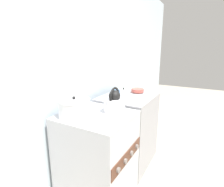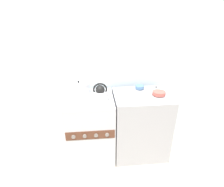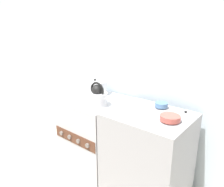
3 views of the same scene
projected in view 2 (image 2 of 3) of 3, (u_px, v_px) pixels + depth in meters
name	position (u px, v px, depth m)	size (l,w,h in m)	color
ground_plane	(93.00, 169.00, 2.22)	(12.00, 12.00, 0.00)	#B2A893
wall_back	(88.00, 59.00, 2.33)	(7.00, 0.06, 2.50)	silver
stove	(91.00, 127.00, 2.32)	(0.59, 0.64, 0.86)	#B2B2B7
counter	(140.00, 124.00, 2.36)	(0.70, 0.58, 0.88)	#99999E
kettle	(100.00, 95.00, 2.02)	(0.24, 0.19, 0.23)	silver
cooking_pot	(79.00, 88.00, 2.22)	(0.27, 0.27, 0.18)	silver
enamel_bowl	(159.00, 93.00, 2.15)	(0.16, 0.16, 0.05)	#B75147
small_ceramic_bowl	(140.00, 87.00, 2.33)	(0.11, 0.11, 0.05)	#4C729E
loose_pot_lid	(156.00, 88.00, 2.36)	(0.17, 0.17, 0.03)	silver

